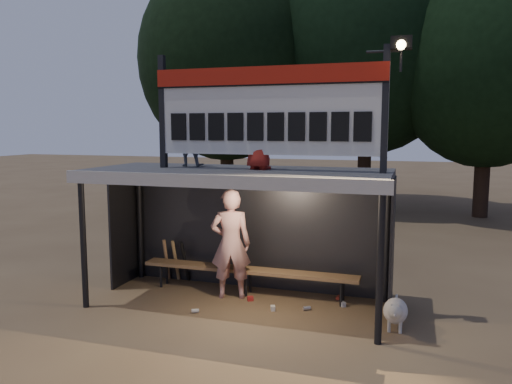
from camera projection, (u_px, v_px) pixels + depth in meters
ground at (238, 304)px, 8.55m from camera, size 80.00×80.00×0.00m
player at (231, 244)px, 8.78m from camera, size 0.81×0.65×1.95m
child_a at (189, 136)px, 8.86m from camera, size 0.56×0.46×1.07m
child_b at (259, 136)px, 8.17m from camera, size 0.64×0.55×1.12m
dugout_shelter at (242, 196)px, 8.55m from camera, size 5.10×2.08×2.32m
scoreboard_assembly at (270, 108)px, 7.95m from camera, size 4.10×0.27×1.99m
bench at (248, 271)px, 9.01m from camera, size 4.00×0.35×0.48m
tree_left at (226, 60)px, 18.50m from camera, size 6.46×6.46×9.27m
tree_mid at (368, 42)px, 18.34m from camera, size 7.22×7.22×10.36m
tree_right at (489, 61)px, 16.32m from camera, size 6.08×6.08×8.72m
dog at (395, 311)px, 7.46m from camera, size 0.36×0.81×0.49m
bats at (176, 260)px, 9.74m from camera, size 0.48×0.33×0.84m
litter at (285, 304)px, 8.43m from camera, size 2.39×1.48×0.08m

